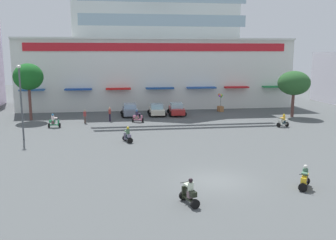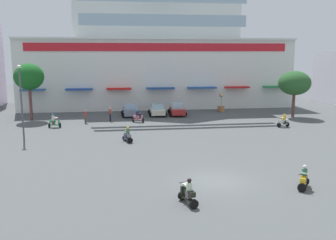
{
  "view_description": "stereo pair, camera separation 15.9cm",
  "coord_description": "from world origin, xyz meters",
  "px_view_note": "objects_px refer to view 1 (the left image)",
  "views": [
    {
      "loc": [
        -6.29,
        -22.0,
        8.09
      ],
      "look_at": [
        -1.4,
        12.0,
        1.85
      ],
      "focal_mm": 39.63,
      "sensor_mm": 36.0,
      "label": 1
    },
    {
      "loc": [
        -6.13,
        -22.03,
        8.09
      ],
      "look_at": [
        -1.4,
        12.0,
        1.85
      ],
      "focal_mm": 39.63,
      "sensor_mm": 36.0,
      "label": 2
    }
  ],
  "objects_px": {
    "scooter_rider_3": "(138,117)",
    "balloon_vendor_cart": "(220,105)",
    "parked_car_1": "(157,110)",
    "parked_car_2": "(177,109)",
    "scooter_rider_0": "(283,122)",
    "pedestrian_0": "(85,116)",
    "scooter_rider_5": "(128,136)",
    "parked_car_0": "(130,110)",
    "pedestrian_1": "(110,113)",
    "plaza_tree_0": "(28,77)",
    "plaza_tree_1": "(294,83)",
    "scooter_rider_2": "(54,122)",
    "scooter_rider_1": "(305,179)",
    "streetlamp_near": "(21,97)",
    "scooter_rider_4": "(190,193)"
  },
  "relations": [
    {
      "from": "scooter_rider_5",
      "to": "plaza_tree_1",
      "type": "bearing_deg",
      "value": 26.58
    },
    {
      "from": "parked_car_0",
      "to": "scooter_rider_3",
      "type": "height_order",
      "value": "parked_car_0"
    },
    {
      "from": "parked_car_2",
      "to": "pedestrian_0",
      "type": "relative_size",
      "value": 2.8
    },
    {
      "from": "parked_car_1",
      "to": "scooter_rider_5",
      "type": "relative_size",
      "value": 2.62
    },
    {
      "from": "parked_car_0",
      "to": "scooter_rider_0",
      "type": "relative_size",
      "value": 2.68
    },
    {
      "from": "plaza_tree_0",
      "to": "pedestrian_1",
      "type": "relative_size",
      "value": 4.08
    },
    {
      "from": "parked_car_0",
      "to": "scooter_rider_5",
      "type": "height_order",
      "value": "parked_car_0"
    },
    {
      "from": "scooter_rider_0",
      "to": "balloon_vendor_cart",
      "type": "bearing_deg",
      "value": 108.08
    },
    {
      "from": "scooter_rider_5",
      "to": "streetlamp_near",
      "type": "bearing_deg",
      "value": 166.87
    },
    {
      "from": "pedestrian_0",
      "to": "pedestrian_1",
      "type": "distance_m",
      "value": 2.98
    },
    {
      "from": "plaza_tree_1",
      "to": "scooter_rider_5",
      "type": "distance_m",
      "value": 24.18
    },
    {
      "from": "parked_car_0",
      "to": "pedestrian_1",
      "type": "height_order",
      "value": "pedestrian_1"
    },
    {
      "from": "scooter_rider_4",
      "to": "balloon_vendor_cart",
      "type": "xyz_separation_m",
      "value": [
        10.7,
        31.1,
        0.34
      ]
    },
    {
      "from": "scooter_rider_3",
      "to": "scooter_rider_1",
      "type": "bearing_deg",
      "value": -69.52
    },
    {
      "from": "scooter_rider_1",
      "to": "scooter_rider_2",
      "type": "height_order",
      "value": "scooter_rider_2"
    },
    {
      "from": "plaza_tree_1",
      "to": "parked_car_0",
      "type": "relative_size",
      "value": 1.49
    },
    {
      "from": "parked_car_0",
      "to": "balloon_vendor_cart",
      "type": "xyz_separation_m",
      "value": [
        12.69,
        2.02,
        0.17
      ]
    },
    {
      "from": "plaza_tree_0",
      "to": "parked_car_0",
      "type": "relative_size",
      "value": 1.74
    },
    {
      "from": "scooter_rider_3",
      "to": "scooter_rider_0",
      "type": "bearing_deg",
      "value": -18.04
    },
    {
      "from": "parked_car_2",
      "to": "pedestrian_0",
      "type": "bearing_deg",
      "value": -159.8
    },
    {
      "from": "scooter_rider_0",
      "to": "scooter_rider_3",
      "type": "distance_m",
      "value": 16.58
    },
    {
      "from": "parked_car_0",
      "to": "parked_car_2",
      "type": "distance_m",
      "value": 6.14
    },
    {
      "from": "scooter_rider_0",
      "to": "streetlamp_near",
      "type": "xyz_separation_m",
      "value": [
        -26.97,
        -2.39,
        3.47
      ]
    },
    {
      "from": "scooter_rider_5",
      "to": "balloon_vendor_cart",
      "type": "distance_m",
      "value": 21.15
    },
    {
      "from": "parked_car_1",
      "to": "scooter_rider_3",
      "type": "height_order",
      "value": "scooter_rider_3"
    },
    {
      "from": "scooter_rider_1",
      "to": "pedestrian_0",
      "type": "xyz_separation_m",
      "value": [
        -14.77,
        23.42,
        0.29
      ]
    },
    {
      "from": "plaza_tree_1",
      "to": "scooter_rider_2",
      "type": "height_order",
      "value": "plaza_tree_1"
    },
    {
      "from": "parked_car_0",
      "to": "streetlamp_near",
      "type": "xyz_separation_m",
      "value": [
        -10.48,
        -12.0,
        3.27
      ]
    },
    {
      "from": "parked_car_1",
      "to": "scooter_rider_4",
      "type": "bearing_deg",
      "value": -92.98
    },
    {
      "from": "scooter_rider_0",
      "to": "scooter_rider_1",
      "type": "bearing_deg",
      "value": -111.51
    },
    {
      "from": "pedestrian_0",
      "to": "streetlamp_near",
      "type": "bearing_deg",
      "value": -123.24
    },
    {
      "from": "scooter_rider_0",
      "to": "pedestrian_1",
      "type": "bearing_deg",
      "value": 161.9
    },
    {
      "from": "scooter_rider_0",
      "to": "scooter_rider_5",
      "type": "relative_size",
      "value": 1.0
    },
    {
      "from": "parked_car_0",
      "to": "pedestrian_1",
      "type": "relative_size",
      "value": 2.35
    },
    {
      "from": "balloon_vendor_cart",
      "to": "parked_car_0",
      "type": "bearing_deg",
      "value": -170.96
    },
    {
      "from": "parked_car_2",
      "to": "scooter_rider_0",
      "type": "bearing_deg",
      "value": -42.94
    },
    {
      "from": "balloon_vendor_cart",
      "to": "scooter_rider_0",
      "type": "bearing_deg",
      "value": -71.92
    },
    {
      "from": "scooter_rider_2",
      "to": "pedestrian_1",
      "type": "distance_m",
      "value": 6.75
    },
    {
      "from": "scooter_rider_0",
      "to": "scooter_rider_5",
      "type": "bearing_deg",
      "value": -164.96
    },
    {
      "from": "scooter_rider_5",
      "to": "balloon_vendor_cart",
      "type": "relative_size",
      "value": 0.59
    },
    {
      "from": "scooter_rider_2",
      "to": "streetlamp_near",
      "type": "xyz_separation_m",
      "value": [
        -1.92,
        -5.59,
        3.43
      ]
    },
    {
      "from": "scooter_rider_3",
      "to": "balloon_vendor_cart",
      "type": "relative_size",
      "value": 0.6
    },
    {
      "from": "pedestrian_1",
      "to": "balloon_vendor_cart",
      "type": "bearing_deg",
      "value": 19.6
    },
    {
      "from": "scooter_rider_0",
      "to": "scooter_rider_1",
      "type": "xyz_separation_m",
      "value": [
        -7.11,
        -18.04,
        -0.01
      ]
    },
    {
      "from": "parked_car_1",
      "to": "plaza_tree_0",
      "type": "bearing_deg",
      "value": -175.96
    },
    {
      "from": "scooter_rider_0",
      "to": "pedestrian_0",
      "type": "distance_m",
      "value": 22.53
    },
    {
      "from": "plaza_tree_0",
      "to": "pedestrian_1",
      "type": "bearing_deg",
      "value": -13.44
    },
    {
      "from": "parked_car_2",
      "to": "scooter_rider_0",
      "type": "distance_m",
      "value": 14.13
    },
    {
      "from": "scooter_rider_2",
      "to": "pedestrian_1",
      "type": "xyz_separation_m",
      "value": [
        6.03,
        3.02,
        0.34
      ]
    },
    {
      "from": "scooter_rider_2",
      "to": "scooter_rider_5",
      "type": "xyz_separation_m",
      "value": [
        7.75,
        -7.85,
        -0.04
      ]
    }
  ]
}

